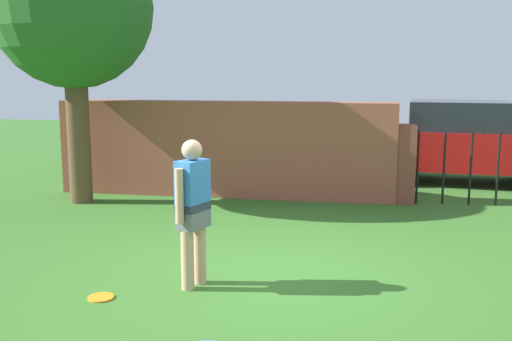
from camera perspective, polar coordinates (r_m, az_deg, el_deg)
The scene contains 7 objects.
ground_plane at distance 6.97m, azimuth 1.13°, elevation -9.99°, with size 40.00×40.00×0.00m, color #336623.
brick_wall at distance 11.11m, azimuth -3.11°, elevation 2.08°, with size 6.33×0.50×1.78m, color brown.
tree at distance 10.98m, azimuth -17.27°, elevation 14.55°, with size 2.77×2.77×4.80m.
person at distance 6.40m, azimuth -6.10°, elevation -3.46°, with size 0.34×0.51×1.62m.
fence_gate at distance 11.06m, azimuth 21.14°, elevation 0.41°, with size 3.24×0.44×1.40m.
car at distance 13.17m, azimuth 18.91°, elevation 2.62°, with size 4.36×2.26×1.72m.
frisbee_orange at distance 6.49m, azimuth -14.72°, elevation -11.75°, with size 0.27×0.27×0.02m, color orange.
Camera 1 is at (1.02, -6.49, 2.33)m, focal length 41.51 mm.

